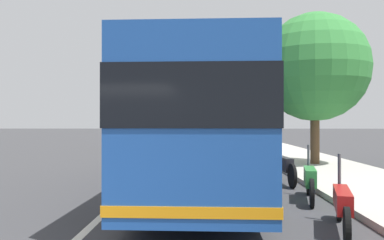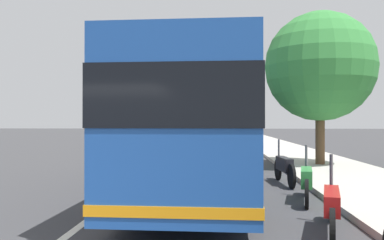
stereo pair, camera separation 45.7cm
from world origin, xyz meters
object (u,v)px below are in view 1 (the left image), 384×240
(motorcycle_by_tree, at_px, (284,167))
(roadside_tree_mid_block, at_px, (315,67))
(motorcycle_angled, at_px, (342,204))
(car_side_street, at_px, (165,131))
(motorcycle_nearest_curb, at_px, (310,180))
(coach_bus, at_px, (202,122))
(car_oncoming, at_px, (141,138))

(motorcycle_by_tree, height_order, roadside_tree_mid_block, roadside_tree_mid_block)
(motorcycle_by_tree, relative_size, roadside_tree_mid_block, 0.38)
(motorcycle_angled, bearing_deg, car_side_street, 24.18)
(motorcycle_angled, distance_m, motorcycle_by_tree, 5.31)
(motorcycle_angled, distance_m, motorcycle_nearest_curb, 2.70)
(coach_bus, relative_size, car_oncoming, 2.67)
(motorcycle_angled, relative_size, car_side_street, 0.51)
(motorcycle_angled, xyz_separation_m, motorcycle_nearest_curb, (2.69, -0.18, 0.01))
(motorcycle_by_tree, bearing_deg, roadside_tree_mid_block, -30.04)
(motorcycle_nearest_curb, bearing_deg, car_oncoming, 32.03)
(car_side_street, xyz_separation_m, car_oncoming, (-20.81, -0.27, -0.00))
(motorcycle_by_tree, distance_m, roadside_tree_mid_block, 6.09)
(motorcycle_angled, bearing_deg, motorcycle_nearest_curb, 11.16)
(coach_bus, bearing_deg, car_side_street, 8.39)
(coach_bus, height_order, motorcycle_nearest_curb, coach_bus)
(coach_bus, bearing_deg, motorcycle_by_tree, -68.32)
(roadside_tree_mid_block, bearing_deg, motorcycle_nearest_curb, 163.68)
(motorcycle_angled, distance_m, car_side_street, 42.47)
(car_side_street, distance_m, roadside_tree_mid_block, 33.58)
(motorcycle_angled, height_order, motorcycle_by_tree, motorcycle_by_tree)
(motorcycle_nearest_curb, relative_size, motorcycle_by_tree, 0.92)
(car_oncoming, bearing_deg, motorcycle_nearest_curb, 18.96)
(motorcycle_nearest_curb, bearing_deg, roadside_tree_mid_block, -4.43)
(motorcycle_nearest_curb, bearing_deg, car_side_street, 22.04)
(motorcycle_by_tree, bearing_deg, car_oncoming, 18.64)
(motorcycle_angled, bearing_deg, coach_bus, 42.70)
(motorcycle_by_tree, relative_size, car_side_street, 0.54)
(motorcycle_nearest_curb, height_order, motorcycle_by_tree, motorcycle_by_tree)
(car_side_street, bearing_deg, motorcycle_by_tree, 14.73)
(motorcycle_angled, height_order, car_side_street, car_side_street)
(coach_bus, height_order, motorcycle_by_tree, coach_bus)
(coach_bus, xyz_separation_m, motorcycle_nearest_curb, (-1.72, -2.51, -1.34))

